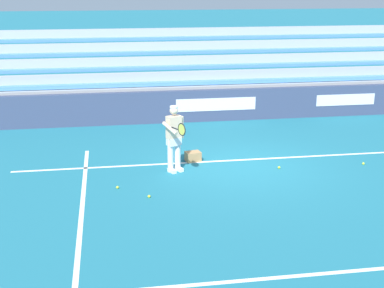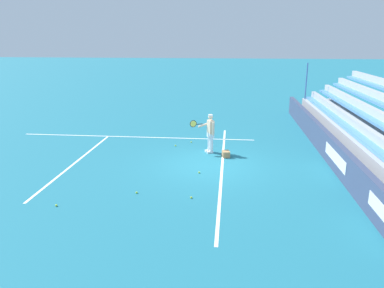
# 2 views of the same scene
# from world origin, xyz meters

# --- Properties ---
(ground_plane) EXTENTS (160.00, 160.00, 0.00)m
(ground_plane) POSITION_xyz_m (0.00, 0.00, 0.00)
(ground_plane) COLOR #1E6B7F
(court_baseline_white) EXTENTS (12.00, 0.10, 0.01)m
(court_baseline_white) POSITION_xyz_m (0.00, -0.50, 0.00)
(court_baseline_white) COLOR white
(court_baseline_white) RESTS_ON ground
(court_sideline_white) EXTENTS (0.10, 12.00, 0.01)m
(court_sideline_white) POSITION_xyz_m (4.11, 4.00, 0.00)
(court_sideline_white) COLOR white
(court_sideline_white) RESTS_ON ground
(court_service_line_white) EXTENTS (8.22, 0.10, 0.01)m
(court_service_line_white) POSITION_xyz_m (0.00, 5.50, 0.00)
(court_service_line_white) COLOR white
(court_service_line_white) RESTS_ON ground
(back_wall_sponsor_board) EXTENTS (22.96, 0.25, 1.10)m
(back_wall_sponsor_board) POSITION_xyz_m (-0.01, -4.86, 0.55)
(back_wall_sponsor_board) COLOR #384260
(back_wall_sponsor_board) RESTS_ON ground
(tennis_player) EXTENTS (0.57, 1.07, 1.71)m
(tennis_player) POSITION_xyz_m (1.84, 0.10, 0.89)
(tennis_player) COLOR silver
(tennis_player) RESTS_ON ground
(ball_box_cardboard) EXTENTS (0.45, 0.37, 0.26)m
(ball_box_cardboard) POSITION_xyz_m (1.24, -0.63, 0.13)
(ball_box_cardboard) COLOR #A87F51
(ball_box_cardboard) RESTS_ON ground
(tennis_ball_stray_back) EXTENTS (0.07, 0.07, 0.07)m
(tennis_ball_stray_back) POSITION_xyz_m (-3.20, 0.40, 0.03)
(tennis_ball_stray_back) COLOR #CCE533
(tennis_ball_stray_back) RESTS_ON ground
(tennis_ball_toward_net) EXTENTS (0.07, 0.07, 0.07)m
(tennis_ball_toward_net) POSITION_xyz_m (-0.88, 0.35, 0.03)
(tennis_ball_toward_net) COLOR #CCE533
(tennis_ball_toward_net) RESTS_ON ground
(tennis_ball_on_baseline) EXTENTS (0.07, 0.07, 0.07)m
(tennis_ball_on_baseline) POSITION_xyz_m (-2.99, 2.23, 0.03)
(tennis_ball_on_baseline) COLOR #CCE533
(tennis_ball_on_baseline) RESTS_ON ground
(tennis_ball_midcourt) EXTENTS (0.07, 0.07, 0.07)m
(tennis_ball_midcourt) POSITION_xyz_m (3.32, 1.09, 0.03)
(tennis_ball_midcourt) COLOR #CCE533
(tennis_ball_midcourt) RESTS_ON ground
(tennis_ball_by_box) EXTENTS (0.07, 0.07, 0.07)m
(tennis_ball_by_box) POSITION_xyz_m (2.63, 1.76, 0.03)
(tennis_ball_by_box) COLOR #CCE533
(tennis_ball_by_box) RESTS_ON ground
(tennis_ball_far_left) EXTENTS (0.07, 0.07, 0.07)m
(tennis_ball_far_left) POSITION_xyz_m (-4.20, 4.42, 0.03)
(tennis_ball_far_left) COLOR #CCE533
(tennis_ball_far_left) RESTS_ON ground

